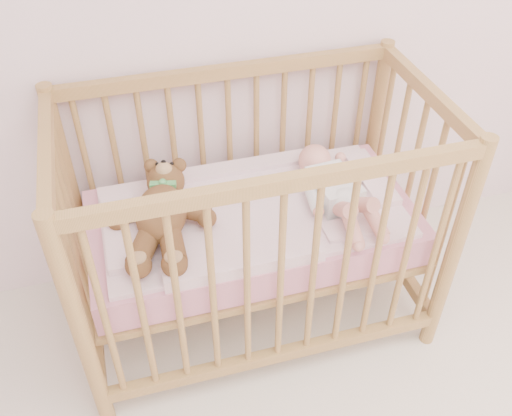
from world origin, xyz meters
name	(u,v)px	position (x,y,z in m)	size (l,w,h in m)	color
crib	(252,224)	(-0.16, 1.60, 0.50)	(1.36, 0.76, 1.00)	tan
mattress	(252,227)	(-0.16, 1.60, 0.49)	(1.22, 0.62, 0.13)	pink
blanket	(252,212)	(-0.16, 1.60, 0.56)	(1.10, 0.58, 0.06)	#F3A7B6
baby	(334,185)	(0.15, 1.58, 0.64)	(0.28, 0.58, 0.14)	white
teddy_bear	(161,214)	(-0.50, 1.58, 0.65)	(0.40, 0.57, 0.16)	brown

